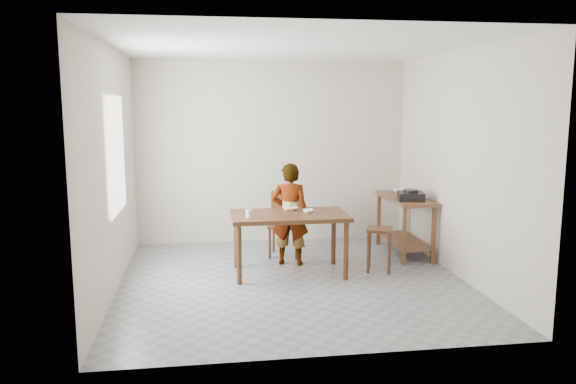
{
  "coord_description": "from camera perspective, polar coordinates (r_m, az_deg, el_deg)",
  "views": [
    {
      "loc": [
        -0.98,
        -6.28,
        2.08
      ],
      "look_at": [
        0.0,
        0.4,
        1.0
      ],
      "focal_mm": 35.0,
      "sensor_mm": 36.0,
      "label": 1
    }
  ],
  "objects": [
    {
      "name": "small_bowl",
      "position": [
        6.85,
        2.05,
        -1.95
      ],
      "size": [
        0.15,
        0.15,
        0.04
      ],
      "primitive_type": "imported",
      "rotation": [
        0.0,
        0.0,
        -0.2
      ],
      "color": "white",
      "rests_on": "dining_table"
    },
    {
      "name": "wall_back",
      "position": [
        8.39,
        -1.61,
        4.09
      ],
      "size": [
        4.0,
        0.04,
        2.7
      ],
      "primitive_type": "cube",
      "color": "beige",
      "rests_on": "ground"
    },
    {
      "name": "dining_table",
      "position": [
        6.87,
        0.12,
        -5.29
      ],
      "size": [
        1.4,
        0.8,
        0.75
      ],
      "primitive_type": null,
      "color": "#442614",
      "rests_on": "floor"
    },
    {
      "name": "floor",
      "position": [
        6.7,
        0.5,
        -9.19
      ],
      "size": [
        4.0,
        4.0,
        0.04
      ],
      "primitive_type": "cube",
      "color": "slate",
      "rests_on": "ground"
    },
    {
      "name": "wall_front",
      "position": [
        4.43,
        4.55,
        -0.41
      ],
      "size": [
        4.0,
        0.04,
        2.7
      ],
      "primitive_type": "cube",
      "color": "beige",
      "rests_on": "ground"
    },
    {
      "name": "serving_bowl",
      "position": [
        8.18,
        11.2,
        0.07
      ],
      "size": [
        0.24,
        0.24,
        0.05
      ],
      "primitive_type": "imported",
      "rotation": [
        0.0,
        0.0,
        -0.3
      ],
      "color": "white",
      "rests_on": "prep_counter"
    },
    {
      "name": "dining_chair",
      "position": [
        7.66,
        -0.35,
        -3.34
      ],
      "size": [
        0.51,
        0.51,
        0.87
      ],
      "primitive_type": null,
      "rotation": [
        0.0,
        0.0,
        -0.27
      ],
      "color": "#442614",
      "rests_on": "floor"
    },
    {
      "name": "wall_right",
      "position": [
        7.0,
        17.1,
        2.7
      ],
      "size": [
        0.04,
        4.0,
        2.7
      ],
      "primitive_type": "cube",
      "color": "beige",
      "rests_on": "ground"
    },
    {
      "name": "glass_tumbler",
      "position": [
        6.58,
        -3.99,
        -2.2
      ],
      "size": [
        0.09,
        0.09,
        0.09
      ],
      "primitive_type": "cylinder",
      "rotation": [
        0.0,
        0.0,
        0.33
      ],
      "color": "silver",
      "rests_on": "dining_table"
    },
    {
      "name": "stool",
      "position": [
        7.1,
        9.25,
        -5.78
      ],
      "size": [
        0.39,
        0.39,
        0.54
      ],
      "primitive_type": null,
      "rotation": [
        0.0,
        0.0,
        -0.35
      ],
      "color": "#442614",
      "rests_on": "floor"
    },
    {
      "name": "wall_left",
      "position": [
        6.41,
        -17.64,
        2.12
      ],
      "size": [
        0.04,
        4.0,
        2.7
      ],
      "primitive_type": "cube",
      "color": "beige",
      "rests_on": "ground"
    },
    {
      "name": "prep_counter",
      "position": [
        7.95,
        11.74,
        -3.31
      ],
      "size": [
        0.5,
        1.2,
        0.8
      ],
      "primitive_type": null,
      "color": "brown",
      "rests_on": "floor"
    },
    {
      "name": "window_pane",
      "position": [
        6.58,
        -16.99,
        3.64
      ],
      "size": [
        0.02,
        1.1,
        1.3
      ],
      "primitive_type": "cube",
      "color": "silver",
      "rests_on": "wall_left"
    },
    {
      "name": "ceiling",
      "position": [
        6.39,
        0.54,
        14.83
      ],
      "size": [
        4.0,
        4.0,
        0.04
      ],
      "primitive_type": "cube",
      "color": "white",
      "rests_on": "wall_back"
    },
    {
      "name": "gas_burner",
      "position": [
        7.6,
        12.39,
        -0.4
      ],
      "size": [
        0.39,
        0.39,
        0.11
      ],
      "primitive_type": "cube",
      "rotation": [
        0.0,
        0.0,
        -0.23
      ],
      "color": "black",
      "rests_on": "prep_counter"
    },
    {
      "name": "child",
      "position": [
        7.21,
        0.2,
        -2.26
      ],
      "size": [
        0.55,
        0.44,
        1.32
      ],
      "primitive_type": "imported",
      "rotation": [
        0.0,
        0.0,
        2.85
      ],
      "color": "white",
      "rests_on": "floor"
    },
    {
      "name": "banana",
      "position": [
        6.97,
        0.34,
        -1.64
      ],
      "size": [
        0.19,
        0.14,
        0.06
      ],
      "primitive_type": null,
      "rotation": [
        0.0,
        0.0,
        0.07
      ],
      "color": "gold",
      "rests_on": "dining_table"
    }
  ]
}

